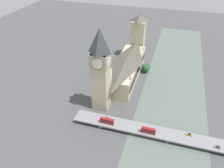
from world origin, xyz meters
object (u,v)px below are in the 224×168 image
victoria_tower (138,37)px  car_southbound_lead (218,147)px  car_northbound_lead (189,135)px  clock_tower (101,69)px  car_northbound_mid (107,118)px  road_bridge (168,135)px  double_decker_bus_mid (107,121)px  parliament_hall (127,67)px  double_decker_bus_lead (148,130)px

victoria_tower → car_southbound_lead: victoria_tower is taller
car_southbound_lead → car_northbound_lead: bearing=-18.2°
clock_tower → car_northbound_mid: bearing=120.6°
car_northbound_mid → car_southbound_lead: size_ratio=1.14×
clock_tower → car_northbound_mid: size_ratio=16.14×
road_bridge → car_southbound_lead: bearing=175.0°
road_bridge → double_decker_bus_mid: (48.97, 2.46, 3.50)m
car_northbound_lead → car_southbound_lead: 20.77m
parliament_hall → car_northbound_mid: bearing=90.6°
double_decker_bus_lead → car_northbound_mid: double_decker_bus_lead is taller
clock_tower → road_bridge: clock_tower is taller
clock_tower → double_decker_bus_mid: size_ratio=6.43×
victoria_tower → road_bridge: 142.12m
road_bridge → double_decker_bus_mid: 49.16m
parliament_hall → car_northbound_mid: size_ratio=18.73×
victoria_tower → car_southbound_lead: bearing=122.9°
parliament_hall → clock_tower: clock_tower is taller
double_decker_bus_lead → victoria_tower: bearing=-74.9°
parliament_hall → double_decker_bus_lead: (-35.95, 78.35, -6.46)m
car_northbound_mid → double_decker_bus_lead: bearing=171.2°
parliament_hall → double_decker_bus_lead: bearing=114.6°
car_northbound_lead → parliament_hall: bearing=-47.2°
road_bridge → double_decker_bus_lead: 16.07m
double_decker_bus_lead → car_northbound_lead: size_ratio=2.44×
clock_tower → car_southbound_lead: size_ratio=18.45×
double_decker_bus_lead → car_northbound_mid: bearing=-8.8°
victoria_tower → road_bridge: victoria_tower is taller
road_bridge → double_decker_bus_lead: bearing=11.4°
victoria_tower → double_decker_bus_lead: (-36.01, 133.48, -20.27)m
parliament_hall → car_northbound_mid: 73.41m
car_southbound_lead → road_bridge: bearing=-5.0°
parliament_hall → double_decker_bus_lead: parliament_hall is taller
parliament_hall → road_bridge: 91.61m
clock_tower → double_decker_bus_mid: bearing=118.5°
clock_tower → car_southbound_lead: 105.54m
clock_tower → car_northbound_lead: clock_tower is taller
double_decker_bus_mid → car_northbound_mid: (1.65, -4.78, -2.02)m
car_northbound_lead → victoria_tower: bearing=-62.4°
parliament_hall → victoria_tower: size_ratio=1.49×
road_bridge → car_northbound_mid: car_northbound_mid is taller
victoria_tower → car_northbound_lead: (-66.47, 126.91, -22.14)m
road_bridge → double_decker_bus_lead: (15.38, 3.12, 3.42)m
victoria_tower → car_northbound_lead: victoria_tower is taller
parliament_hall → clock_tower: bearing=78.9°
double_decker_bus_lead → double_decker_bus_mid: 33.59m
road_bridge → car_southbound_lead: (-34.81, 3.03, 1.48)m
victoria_tower → double_decker_bus_lead: size_ratio=5.19×
car_northbound_mid → parliament_hall: bearing=-89.4°
clock_tower → double_decker_bus_lead: clock_tower is taller
car_northbound_lead → double_decker_bus_mid: bearing=5.3°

